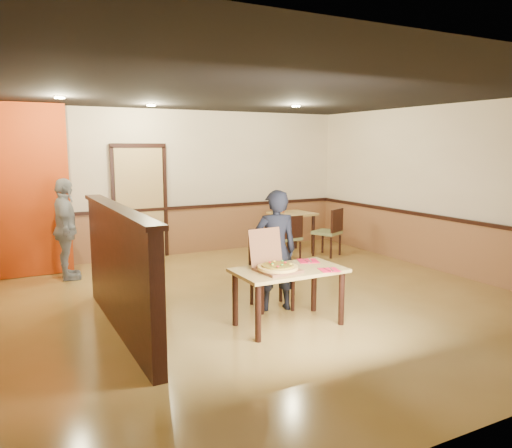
{
  "coord_description": "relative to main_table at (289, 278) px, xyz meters",
  "views": [
    {
      "loc": [
        -3.18,
        -5.8,
        2.11
      ],
      "look_at": [
        -0.15,
        0.0,
        1.09
      ],
      "focal_mm": 35.0,
      "sensor_mm": 36.0,
      "label": 1
    }
  ],
  "objects": [
    {
      "name": "wainscot_back",
      "position": [
        0.2,
        4.4,
        -0.13
      ],
      "size": [
        7.0,
        0.04,
        0.9
      ],
      "primitive_type": "cube",
      "color": "#8E5B38",
      "rests_on": "floor"
    },
    {
      "name": "chair_rail_right",
      "position": [
        3.65,
        0.93,
        0.34
      ],
      "size": [
        0.06,
        7.0,
        0.06
      ],
      "primitive_type": "cube",
      "color": "black",
      "rests_on": "wall_right"
    },
    {
      "name": "napkin_near",
      "position": [
        0.38,
        -0.28,
        0.11
      ],
      "size": [
        0.27,
        0.27,
        0.01
      ],
      "rotation": [
        0.0,
        0.0,
        -0.27
      ],
      "color": "red",
      "rests_on": "main_table"
    },
    {
      "name": "side_chair_right",
      "position": [
        2.68,
        2.86,
        -0.07
      ],
      "size": [
        0.62,
        0.62,
        0.93
      ],
      "rotation": [
        0.0,
        0.0,
        3.61
      ],
      "color": "olive",
      "rests_on": "floor"
    },
    {
      "name": "side_table",
      "position": [
        2.2,
        3.47,
        0.05
      ],
      "size": [
        0.8,
        0.8,
        0.81
      ],
      "rotation": [
        0.0,
        0.0,
        0.07
      ],
      "color": "tan",
      "rests_on": "floor"
    },
    {
      "name": "spot_a",
      "position": [
        -2.1,
        2.73,
        2.2
      ],
      "size": [
        0.14,
        0.14,
        0.02
      ],
      "primitive_type": "cylinder",
      "color": "#F7EEAD",
      "rests_on": "ceiling"
    },
    {
      "name": "floor",
      "position": [
        0.2,
        0.93,
        -0.58
      ],
      "size": [
        7.0,
        7.0,
        0.0
      ],
      "primitive_type": "plane",
      "color": "#AD8843",
      "rests_on": "ground"
    },
    {
      "name": "wainscot_right",
      "position": [
        3.67,
        0.93,
        -0.13
      ],
      "size": [
        0.04,
        7.0,
        0.9
      ],
      "primitive_type": "cube",
      "color": "#8E5B38",
      "rests_on": "floor"
    },
    {
      "name": "main_table",
      "position": [
        0.0,
        0.0,
        0.0
      ],
      "size": [
        1.29,
        0.74,
        0.69
      ],
      "rotation": [
        0.0,
        0.0,
        0.01
      ],
      "color": "tan",
      "rests_on": "floor"
    },
    {
      "name": "booth_partition",
      "position": [
        -1.8,
        0.73,
        0.16
      ],
      "size": [
        0.2,
        3.1,
        1.44
      ],
      "color": "black",
      "rests_on": "floor"
    },
    {
      "name": "side_chair_left",
      "position": [
        1.75,
        2.86,
        -0.11
      ],
      "size": [
        0.44,
        0.44,
        0.86
      ],
      "rotation": [
        0.0,
        0.0,
        3.19
      ],
      "color": "olive",
      "rests_on": "floor"
    },
    {
      "name": "ceiling",
      "position": [
        0.2,
        0.93,
        2.22
      ],
      "size": [
        7.0,
        7.0,
        0.0
      ],
      "primitive_type": "plane",
      "rotation": [
        3.14,
        0.0,
        0.0
      ],
      "color": "black",
      "rests_on": "wall_back"
    },
    {
      "name": "condiment",
      "position": [
        2.05,
        3.59,
        0.3
      ],
      "size": [
        0.06,
        0.06,
        0.15
      ],
      "primitive_type": "cylinder",
      "color": "brown",
      "rests_on": "side_table"
    },
    {
      "name": "pizza_box",
      "position": [
        -0.18,
        -0.0,
        0.17
      ],
      "size": [
        0.48,
        0.55,
        0.46
      ],
      "rotation": [
        0.0,
        0.0,
        0.08
      ],
      "color": "brown",
      "rests_on": "main_table"
    },
    {
      "name": "spot_c",
      "position": [
        1.6,
        2.43,
        2.2
      ],
      "size": [
        0.14,
        0.14,
        0.02
      ],
      "primitive_type": "cylinder",
      "color": "#F7EEAD",
      "rests_on": "ceiling"
    },
    {
      "name": "diner",
      "position": [
        0.15,
        0.58,
        0.2
      ],
      "size": [
        0.65,
        0.5,
        1.57
      ],
      "primitive_type": "imported",
      "rotation": [
        0.0,
        0.0,
        2.9
      ],
      "color": "black",
      "rests_on": "floor"
    },
    {
      "name": "passerby",
      "position": [
        -2.04,
        3.42,
        0.23
      ],
      "size": [
        0.48,
        0.98,
        1.62
      ],
      "primitive_type": "imported",
      "rotation": [
        0.0,
        0.0,
        1.48
      ],
      "color": "gray",
      "rests_on": "floor"
    },
    {
      "name": "red_accent_panel",
      "position": [
        -2.7,
        3.93,
        0.82
      ],
      "size": [
        1.6,
        0.2,
        2.78
      ],
      "primitive_type": "cube",
      "color": "#BE390D",
      "rests_on": "floor"
    },
    {
      "name": "spot_b",
      "position": [
        -0.6,
        3.43,
        2.2
      ],
      "size": [
        0.14,
        0.14,
        0.02
      ],
      "primitive_type": "cylinder",
      "color": "#F7EEAD",
      "rests_on": "ceiling"
    },
    {
      "name": "wall_right",
      "position": [
        3.7,
        0.93,
        0.82
      ],
      "size": [
        0.0,
        7.0,
        7.0
      ],
      "primitive_type": "plane",
      "rotation": [
        1.57,
        0.0,
        -1.57
      ],
      "color": "#F4E0BF",
      "rests_on": "floor"
    },
    {
      "name": "napkin_far",
      "position": [
        0.42,
        0.22,
        0.11
      ],
      "size": [
        0.31,
        0.31,
        0.01
      ],
      "rotation": [
        0.0,
        0.0,
        -0.35
      ],
      "color": "red",
      "rests_on": "main_table"
    },
    {
      "name": "chair_rail_back",
      "position": [
        0.2,
        4.38,
        0.34
      ],
      "size": [
        7.0,
        0.06,
        0.06
      ],
      "primitive_type": "cube",
      "color": "black",
      "rests_on": "wall_back"
    },
    {
      "name": "diner_chair",
      "position": [
        0.16,
        0.73,
        -0.02
      ],
      "size": [
        0.58,
        0.58,
        1.03
      ],
      "rotation": [
        0.0,
        0.0,
        -0.15
      ],
      "color": "olive",
      "rests_on": "floor"
    },
    {
      "name": "wall_back",
      "position": [
        0.2,
        4.43,
        0.82
      ],
      "size": [
        7.0,
        0.0,
        7.0
      ],
      "primitive_type": "plane",
      "rotation": [
        1.57,
        0.0,
        0.0
      ],
      "color": "#F4E0BF",
      "rests_on": "floor"
    },
    {
      "name": "pizza",
      "position": [
        -0.18,
        -0.05,
        0.15
      ],
      "size": [
        0.47,
        0.47,
        0.03
      ],
      "primitive_type": "cylinder",
      "rotation": [
        0.0,
        0.0,
        0.02
      ],
      "color": "#F1C257",
      "rests_on": "pizza_box"
    },
    {
      "name": "back_door",
      "position": [
        -0.6,
        4.39,
        0.47
      ],
      "size": [
        0.9,
        0.06,
        2.1
      ],
      "primitive_type": "cube",
      "color": "tan",
      "rests_on": "wall_back"
    }
  ]
}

